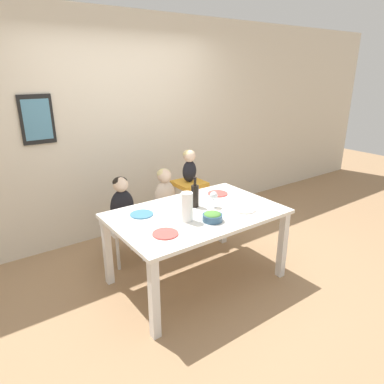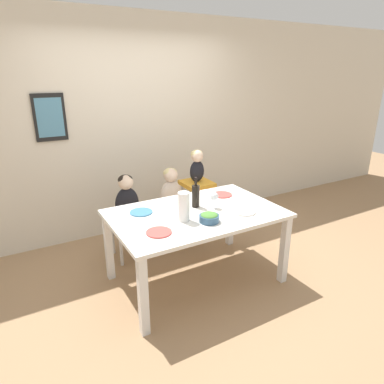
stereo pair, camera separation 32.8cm
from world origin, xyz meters
TOP-DOWN VIEW (x-y plane):
  - ground_plane at (0.00, 0.00)m, footprint 14.00×14.00m
  - wall_back at (-0.00, 1.52)m, footprint 10.00×0.09m
  - dining_table at (0.00, 0.00)m, footprint 1.62×1.04m
  - chair_far_left at (-0.42, 0.79)m, footprint 0.41×0.42m
  - chair_far_center at (0.12, 0.79)m, footprint 0.41×0.42m
  - chair_right_highchair at (0.47, 0.79)m, footprint 0.34×0.36m
  - person_child_left at (-0.42, 0.79)m, footprint 0.27×0.17m
  - person_child_center at (0.12, 0.79)m, footprint 0.27×0.17m
  - person_baby_right at (0.47, 0.79)m, footprint 0.19×0.15m
  - wine_bottle at (0.07, 0.12)m, footprint 0.08×0.08m
  - paper_towel_roll at (-0.19, -0.11)m, footprint 0.11×0.11m
  - wine_glass_near at (0.21, -0.00)m, footprint 0.08×0.08m
  - salad_bowl_large at (-0.01, -0.25)m, footprint 0.18×0.18m
  - dinner_plate_front_left at (-0.50, -0.23)m, footprint 0.22×0.22m
  - dinner_plate_back_left at (-0.46, 0.24)m, footprint 0.22×0.22m
  - dinner_plate_back_right at (0.48, 0.27)m, footprint 0.22×0.22m
  - dinner_plate_front_right at (0.40, -0.24)m, footprint 0.22×0.22m

SIDE VIEW (x-z plane):
  - ground_plane at x=0.00m, z-range 0.00..0.00m
  - chair_far_left at x=-0.42m, z-range 0.16..0.62m
  - chair_far_center at x=0.12m, z-range 0.16..0.62m
  - chair_right_highchair at x=0.47m, z-range 0.21..0.97m
  - dining_table at x=0.00m, z-range 0.29..1.04m
  - person_child_left at x=-0.42m, z-range 0.47..0.99m
  - person_child_center at x=0.12m, z-range 0.47..0.99m
  - dinner_plate_front_left at x=-0.50m, z-range 0.75..0.76m
  - dinner_plate_back_left at x=-0.46m, z-range 0.75..0.76m
  - dinner_plate_back_right at x=0.48m, z-range 0.75..0.76m
  - dinner_plate_front_right at x=0.40m, z-range 0.75..0.76m
  - salad_bowl_large at x=-0.01m, z-range 0.75..0.84m
  - wine_glass_near at x=0.21m, z-range 0.79..0.95m
  - wine_bottle at x=0.07m, z-range 0.72..1.02m
  - paper_towel_roll at x=-0.19m, z-range 0.75..1.02m
  - person_baby_right at x=0.47m, z-range 0.79..1.18m
  - wall_back at x=0.00m, z-range 0.00..2.70m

